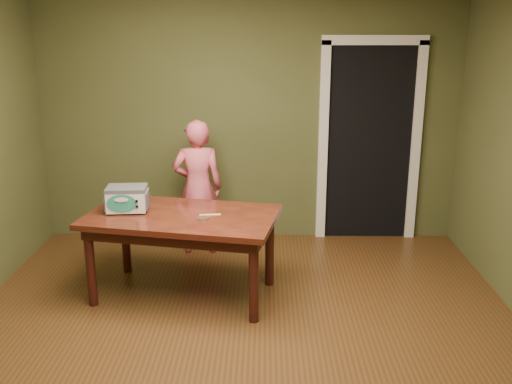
# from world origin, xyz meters

# --- Properties ---
(floor) EXTENTS (5.00, 5.00, 0.00)m
(floor) POSITION_xyz_m (0.00, 0.00, 0.00)
(floor) COLOR #543418
(floor) RESTS_ON ground
(room_shell) EXTENTS (4.52, 5.02, 2.61)m
(room_shell) POSITION_xyz_m (0.00, 0.00, 1.71)
(room_shell) COLOR #4B522C
(room_shell) RESTS_ON ground
(doorway) EXTENTS (1.10, 0.66, 2.25)m
(doorway) POSITION_xyz_m (1.30, 2.78, 1.06)
(doorway) COLOR black
(doorway) RESTS_ON ground
(dining_table) EXTENTS (1.74, 1.18, 0.75)m
(dining_table) POSITION_xyz_m (-0.54, 1.00, 0.65)
(dining_table) COLOR #34110B
(dining_table) RESTS_ON floor
(toy_oven) EXTENTS (0.38, 0.27, 0.22)m
(toy_oven) POSITION_xyz_m (-1.01, 1.07, 0.87)
(toy_oven) COLOR #4C4F54
(toy_oven) RESTS_ON dining_table
(baking_pan) EXTENTS (0.10, 0.10, 0.02)m
(baking_pan) POSITION_xyz_m (-0.34, 0.86, 0.76)
(baking_pan) COLOR silver
(baking_pan) RESTS_ON dining_table
(spatula) EXTENTS (0.18, 0.05, 0.01)m
(spatula) POSITION_xyz_m (-0.29, 0.97, 0.75)
(spatula) COLOR #FCDF6D
(spatula) RESTS_ON dining_table
(child) EXTENTS (0.54, 0.38, 1.40)m
(child) POSITION_xyz_m (-0.51, 2.00, 0.70)
(child) COLOR #E25D6E
(child) RESTS_ON floor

